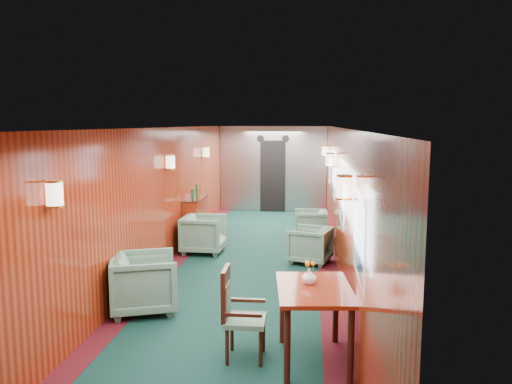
% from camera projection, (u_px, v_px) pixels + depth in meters
% --- Properties ---
extents(room, '(12.00, 12.10, 2.40)m').
position_uv_depth(room, '(246.00, 175.00, 8.10)').
color(room, '#0D3029').
rests_on(room, ground).
extents(bulkhead, '(2.98, 0.17, 2.39)m').
position_uv_depth(bulkhead, '(273.00, 169.00, 13.98)').
color(bulkhead, '#A5A7AC').
rests_on(bulkhead, ground).
extents(windows_right, '(0.02, 8.60, 0.80)m').
position_uv_depth(windows_right, '(337.00, 186.00, 8.21)').
color(windows_right, silver).
rests_on(windows_right, ground).
extents(wall_sconces, '(2.97, 7.97, 0.25)m').
position_uv_depth(wall_sconces, '(250.00, 163.00, 8.64)').
color(wall_sconces, '#FFEEC6').
rests_on(wall_sconces, ground).
extents(dining_table, '(0.86, 1.15, 0.80)m').
position_uv_depth(dining_table, '(314.00, 299.00, 5.12)').
color(dining_table, maroon).
rests_on(dining_table, ground).
extents(side_chair, '(0.44, 0.47, 0.98)m').
position_uv_depth(side_chair, '(237.00, 310.00, 5.22)').
color(side_chair, '#224F40').
rests_on(side_chair, ground).
extents(credenza, '(0.33, 1.05, 1.21)m').
position_uv_depth(credenza, '(195.00, 219.00, 10.45)').
color(credenza, maroon).
rests_on(credenza, ground).
extents(flower_vase, '(0.19, 0.19, 0.17)m').
position_uv_depth(flower_vase, '(309.00, 276.00, 5.21)').
color(flower_vase, silver).
rests_on(flower_vase, dining_table).
extents(armchair_left_near, '(1.07, 1.06, 0.77)m').
position_uv_depth(armchair_left_near, '(144.00, 283.00, 6.57)').
color(armchair_left_near, '#224F40').
rests_on(armchair_left_near, ground).
extents(armchair_left_far, '(0.81, 0.79, 0.72)m').
position_uv_depth(armchair_left_far, '(204.00, 234.00, 9.56)').
color(armchair_left_far, '#224F40').
rests_on(armchair_left_far, ground).
extents(armchair_right_near, '(0.88, 0.86, 0.64)m').
position_uv_depth(armchair_right_near, '(310.00, 245.00, 8.88)').
color(armchair_right_near, '#224F40').
rests_on(armchair_right_near, ground).
extents(armchair_right_far, '(0.71, 0.69, 0.63)m').
position_uv_depth(armchair_right_far, '(310.00, 225.00, 10.67)').
color(armchair_right_far, '#224F40').
rests_on(armchair_right_far, ground).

